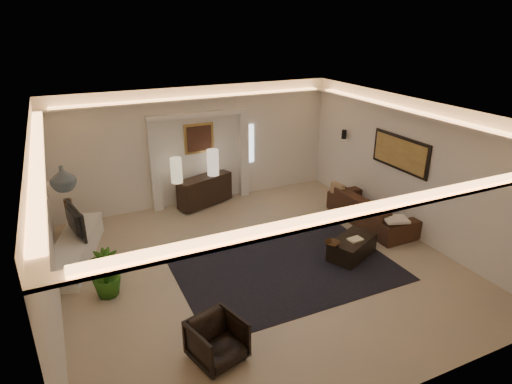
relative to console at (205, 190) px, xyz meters
name	(u,v)px	position (x,y,z in m)	size (l,w,h in m)	color
floor	(260,265)	(0.01, -3.17, -0.40)	(7.00, 7.00, 0.00)	tan
ceiling	(260,114)	(0.01, -3.17, 2.50)	(7.00, 7.00, 0.00)	white
wall_back	(199,146)	(0.01, 0.33, 1.05)	(7.00, 7.00, 0.00)	silver
wall_front	(396,303)	(0.01, -6.67, 1.05)	(7.00, 7.00, 0.00)	silver
wall_left	(46,233)	(-3.49, -3.17, 1.05)	(7.00, 7.00, 0.00)	silver
wall_right	(410,168)	(3.51, -3.17, 1.05)	(7.00, 7.00, 0.00)	silver
cove_soffit	(260,131)	(0.01, -3.17, 2.22)	(7.00, 7.00, 0.04)	silver
daylight_slit	(249,144)	(1.36, 0.31, 0.95)	(0.25, 0.03, 1.00)	white
area_rug	(283,265)	(0.41, -3.37, -0.39)	(4.00, 3.00, 0.01)	black
pilaster_left	(155,167)	(-1.14, 0.23, 0.70)	(0.22, 0.20, 2.20)	silver
pilaster_right	(243,155)	(1.16, 0.23, 0.70)	(0.22, 0.20, 2.20)	silver
alcove_header	(199,115)	(0.01, 0.23, 1.85)	(2.52, 0.20, 0.12)	silver
painting_frame	(199,138)	(0.01, 0.30, 1.25)	(0.74, 0.04, 0.74)	tan
painting_canvas	(199,139)	(0.01, 0.28, 1.25)	(0.62, 0.02, 0.62)	#4C2D1E
art_panel_frame	(400,153)	(3.48, -2.87, 1.30)	(0.04, 1.64, 0.74)	black
art_panel_gold	(399,153)	(3.46, -2.87, 1.30)	(0.02, 1.50, 0.62)	tan
wall_sconce	(344,134)	(3.39, -0.97, 1.28)	(0.12, 0.12, 0.22)	black
wall_niche	(46,188)	(-3.43, -1.77, 1.25)	(0.10, 0.55, 0.04)	silver
console	(205,190)	(0.00, 0.00, 0.00)	(1.42, 0.44, 0.71)	black
lamp_left	(176,169)	(-0.71, -0.10, 0.69)	(0.27, 0.27, 0.60)	#CCB98E
lamp_right	(213,162)	(0.25, 0.04, 0.69)	(0.29, 0.29, 0.65)	beige
media_ledge	(76,249)	(-3.14, -1.46, -0.18)	(0.60, 2.39, 0.45)	white
tv	(71,222)	(-3.14, -1.30, 0.34)	(0.13, 1.01, 0.58)	black
figurine	(69,210)	(-3.14, -0.43, 0.24)	(0.16, 0.16, 0.43)	#44301B
ginger_jar	(63,178)	(-3.14, -2.08, 1.49)	(0.42, 0.42, 0.44)	#535D69
plant	(106,274)	(-2.74, -2.95, 0.02)	(0.47, 0.47, 0.84)	#275913
sofa	(371,210)	(3.08, -2.60, -0.07)	(0.88, 2.26, 0.66)	#452C1E
throw_blanket	(396,219)	(2.91, -3.57, 0.15)	(0.47, 0.39, 0.05)	white
throw_pillow	(337,191)	(2.74, -1.75, 0.15)	(0.11, 0.38, 0.38)	#9B7B59
coffee_table	(352,247)	(1.79, -3.64, -0.20)	(1.02, 0.56, 0.38)	black
bowl	(333,243)	(1.28, -3.69, 0.05)	(0.29, 0.29, 0.07)	black
magazine	(355,239)	(1.80, -3.72, 0.02)	(0.27, 0.20, 0.03)	beige
armchair	(217,341)	(-1.58, -5.14, -0.09)	(0.67, 0.69, 0.63)	black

